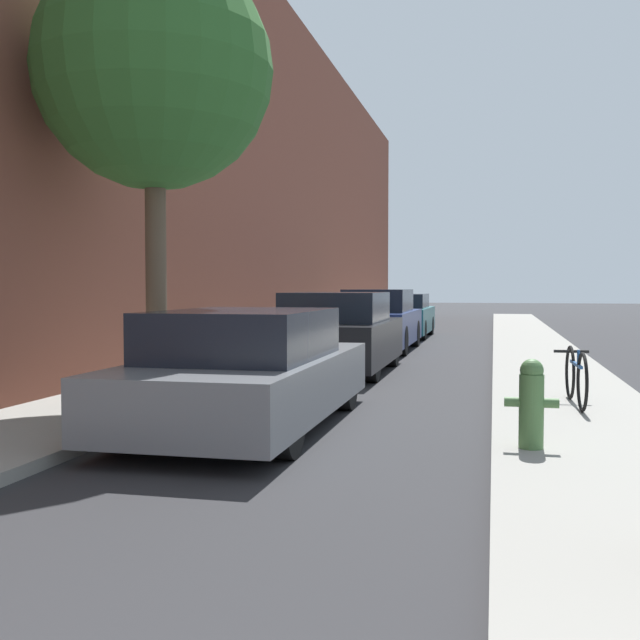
% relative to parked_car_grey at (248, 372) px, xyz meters
% --- Properties ---
extents(ground_plane, '(120.00, 120.00, 0.00)m').
position_rel_parked_car_grey_xyz_m(ground_plane, '(0.79, 8.21, -0.64)').
color(ground_plane, '#28282B').
extents(sidewalk_left, '(2.00, 52.00, 0.12)m').
position_rel_parked_car_grey_xyz_m(sidewalk_left, '(-2.11, 8.21, -0.58)').
color(sidewalk_left, gray).
rests_on(sidewalk_left, ground).
extents(sidewalk_right, '(2.00, 52.00, 0.12)m').
position_rel_parked_car_grey_xyz_m(sidewalk_right, '(3.69, 8.21, -0.58)').
color(sidewalk_right, gray).
rests_on(sidewalk_right, ground).
extents(building_facade_left, '(0.70, 52.00, 9.72)m').
position_rel_parked_car_grey_xyz_m(building_facade_left, '(-3.46, 8.21, 4.22)').
color(building_facade_left, brown).
rests_on(building_facade_left, ground).
extents(parked_car_grey, '(1.89, 4.63, 1.34)m').
position_rel_parked_car_grey_xyz_m(parked_car_grey, '(0.00, 0.00, 0.00)').
color(parked_car_grey, black).
rests_on(parked_car_grey, ground).
extents(parked_car_black, '(1.92, 4.12, 1.50)m').
position_rel_parked_car_grey_xyz_m(parked_car_black, '(-0.12, 5.62, 0.07)').
color(parked_car_black, black).
rests_on(parked_car_black, ground).
extents(parked_car_navy, '(1.69, 4.59, 1.53)m').
position_rel_parked_car_grey_xyz_m(parked_car_navy, '(-0.09, 10.68, 0.09)').
color(parked_car_navy, black).
rests_on(parked_car_navy, ground).
extents(parked_car_teal, '(1.71, 4.44, 1.38)m').
position_rel_parked_car_grey_xyz_m(parked_car_teal, '(-0.12, 15.89, 0.02)').
color(parked_car_teal, black).
rests_on(parked_car_teal, ground).
extents(street_tree_near, '(3.03, 3.03, 5.74)m').
position_rel_parked_car_grey_xyz_m(street_tree_near, '(-1.53, 0.89, 3.69)').
color(street_tree_near, brown).
rests_on(street_tree_near, sidewalk_left).
extents(fire_hydrant, '(0.49, 0.22, 0.82)m').
position_rel_parked_car_grey_xyz_m(fire_hydrant, '(3.05, -0.97, -0.10)').
color(fire_hydrant, '#47703D').
rests_on(fire_hydrant, sidewalk_right).
extents(bicycle, '(0.44, 1.74, 0.71)m').
position_rel_parked_car_grey_xyz_m(bicycle, '(3.71, 1.78, -0.16)').
color(bicycle, black).
rests_on(bicycle, sidewalk_right).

